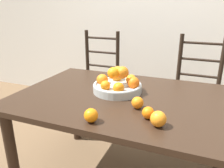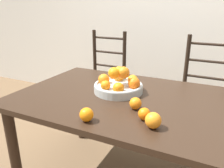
{
  "view_description": "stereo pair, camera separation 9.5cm",
  "coord_description": "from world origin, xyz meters",
  "px_view_note": "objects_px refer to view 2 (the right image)",
  "views": [
    {
      "loc": [
        0.4,
        -1.28,
        1.27
      ],
      "look_at": [
        -0.09,
        -0.04,
        0.81
      ],
      "focal_mm": 35.0,
      "sensor_mm": 36.0,
      "label": 1
    },
    {
      "loc": [
        0.48,
        -1.25,
        1.27
      ],
      "look_at": [
        -0.09,
        -0.04,
        0.81
      ],
      "focal_mm": 35.0,
      "sensor_mm": 36.0,
      "label": 2
    }
  ],
  "objects_px": {
    "orange_loose_0": "(87,115)",
    "orange_loose_2": "(153,120)",
    "orange_loose_1": "(144,114)",
    "chair_right": "(202,97)",
    "fruit_bowl": "(119,84)",
    "orange_loose_3": "(135,103)",
    "chair_left": "(104,82)"
  },
  "relations": [
    {
      "from": "orange_loose_0",
      "to": "orange_loose_2",
      "type": "bearing_deg",
      "value": 14.15
    },
    {
      "from": "orange_loose_0",
      "to": "orange_loose_2",
      "type": "xyz_separation_m",
      "value": [
        0.33,
        0.08,
        0.0
      ]
    },
    {
      "from": "orange_loose_1",
      "to": "chair_right",
      "type": "distance_m",
      "value": 1.12
    },
    {
      "from": "fruit_bowl",
      "to": "orange_loose_3",
      "type": "relative_size",
      "value": 4.82
    },
    {
      "from": "orange_loose_2",
      "to": "chair_right",
      "type": "relative_size",
      "value": 0.08
    },
    {
      "from": "chair_right",
      "to": "chair_left",
      "type": "bearing_deg",
      "value": -178.18
    },
    {
      "from": "orange_loose_0",
      "to": "orange_loose_2",
      "type": "height_order",
      "value": "orange_loose_2"
    },
    {
      "from": "orange_loose_2",
      "to": "orange_loose_3",
      "type": "xyz_separation_m",
      "value": [
        -0.15,
        0.16,
        -0.0
      ]
    },
    {
      "from": "orange_loose_1",
      "to": "orange_loose_2",
      "type": "distance_m",
      "value": 0.09
    },
    {
      "from": "fruit_bowl",
      "to": "orange_loose_2",
      "type": "xyz_separation_m",
      "value": [
        0.35,
        -0.37,
        -0.01
      ]
    },
    {
      "from": "fruit_bowl",
      "to": "chair_left",
      "type": "relative_size",
      "value": 0.32
    },
    {
      "from": "fruit_bowl",
      "to": "orange_loose_0",
      "type": "height_order",
      "value": "fruit_bowl"
    },
    {
      "from": "chair_left",
      "to": "chair_right",
      "type": "height_order",
      "value": "same"
    },
    {
      "from": "orange_loose_0",
      "to": "orange_loose_1",
      "type": "xyz_separation_m",
      "value": [
        0.26,
        0.14,
        -0.0
      ]
    },
    {
      "from": "orange_loose_0",
      "to": "orange_loose_2",
      "type": "distance_m",
      "value": 0.34
    },
    {
      "from": "orange_loose_3",
      "to": "orange_loose_1",
      "type": "bearing_deg",
      "value": -49.9
    },
    {
      "from": "orange_loose_0",
      "to": "orange_loose_3",
      "type": "height_order",
      "value": "orange_loose_0"
    },
    {
      "from": "orange_loose_0",
      "to": "orange_loose_1",
      "type": "height_order",
      "value": "orange_loose_0"
    },
    {
      "from": "orange_loose_0",
      "to": "chair_left",
      "type": "xyz_separation_m",
      "value": [
        -0.54,
        1.21,
        -0.27
      ]
    },
    {
      "from": "fruit_bowl",
      "to": "orange_loose_3",
      "type": "height_order",
      "value": "fruit_bowl"
    },
    {
      "from": "chair_left",
      "to": "chair_right",
      "type": "distance_m",
      "value": 1.04
    },
    {
      "from": "orange_loose_2",
      "to": "chair_left",
      "type": "bearing_deg",
      "value": 127.65
    },
    {
      "from": "chair_left",
      "to": "chair_right",
      "type": "relative_size",
      "value": 1.0
    },
    {
      "from": "fruit_bowl",
      "to": "orange_loose_2",
      "type": "bearing_deg",
      "value": -46.95
    },
    {
      "from": "orange_loose_2",
      "to": "chair_left",
      "type": "height_order",
      "value": "chair_left"
    },
    {
      "from": "chair_left",
      "to": "orange_loose_2",
      "type": "bearing_deg",
      "value": -51.34
    },
    {
      "from": "orange_loose_2",
      "to": "chair_right",
      "type": "distance_m",
      "value": 1.17
    },
    {
      "from": "orange_loose_0",
      "to": "orange_loose_3",
      "type": "xyz_separation_m",
      "value": [
        0.18,
        0.24,
        -0.0
      ]
    },
    {
      "from": "orange_loose_1",
      "to": "chair_left",
      "type": "relative_size",
      "value": 0.06
    },
    {
      "from": "fruit_bowl",
      "to": "orange_loose_2",
      "type": "distance_m",
      "value": 0.51
    },
    {
      "from": "chair_left",
      "to": "orange_loose_3",
      "type": "bearing_deg",
      "value": -52.24
    },
    {
      "from": "orange_loose_1",
      "to": "chair_left",
      "type": "bearing_deg",
      "value": 127.09
    }
  ]
}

